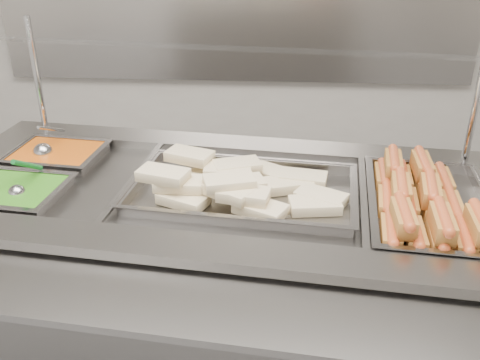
# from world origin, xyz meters

# --- Properties ---
(steam_counter) EXTENTS (1.87, 0.99, 0.86)m
(steam_counter) POSITION_xyz_m (0.10, 0.45, 0.43)
(steam_counter) COLOR slate
(steam_counter) RESTS_ON ground
(tray_rail) EXTENTS (1.73, 0.54, 0.05)m
(tray_rail) POSITION_xyz_m (0.05, -0.04, 0.81)
(tray_rail) COLOR gray
(tray_rail) RESTS_ON steam_counter
(sneeze_guard) EXTENTS (1.59, 0.45, 0.42)m
(sneeze_guard) POSITION_xyz_m (0.13, 0.65, 1.20)
(sneeze_guard) COLOR silver
(sneeze_guard) RESTS_ON steam_counter
(pan_hotdogs) EXTENTS (0.38, 0.56, 0.10)m
(pan_hotdogs) POSITION_xyz_m (0.70, 0.38, 0.82)
(pan_hotdogs) COLOR gray
(pan_hotdogs) RESTS_ON steam_counter
(pan_wraps) EXTENTS (0.69, 0.45, 0.07)m
(pan_wraps) POSITION_xyz_m (0.16, 0.44, 0.83)
(pan_wraps) COLOR gray
(pan_wraps) RESTS_ON steam_counter
(pan_beans) EXTENTS (0.31, 0.26, 0.10)m
(pan_beans) POSITION_xyz_m (-0.49, 0.65, 0.82)
(pan_beans) COLOR gray
(pan_beans) RESTS_ON steam_counter
(pan_peas) EXTENTS (0.31, 0.26, 0.10)m
(pan_peas) POSITION_xyz_m (-0.52, 0.38, 0.82)
(pan_peas) COLOR gray
(pan_peas) RESTS_ON steam_counter
(hotdogs_in_buns) EXTENTS (0.30, 0.52, 0.11)m
(hotdogs_in_buns) POSITION_xyz_m (0.67, 0.37, 0.86)
(hotdogs_in_buns) COLOR #95591F
(hotdogs_in_buns) RESTS_ON pan_hotdogs
(tortilla_wraps) EXTENTS (0.62, 0.37, 0.09)m
(tortilla_wraps) POSITION_xyz_m (0.15, 0.43, 0.87)
(tortilla_wraps) COLOR beige
(tortilla_wraps) RESTS_ON pan_wraps
(ladle) EXTENTS (0.07, 0.19, 0.13)m
(ladle) POSITION_xyz_m (-0.53, 0.64, 0.86)
(ladle) COLOR #B4B5B9
(ladle) RESTS_ON pan_beans
(serving_spoon) EXTENTS (0.05, 0.17, 0.13)m
(serving_spoon) POSITION_xyz_m (-0.49, 0.37, 0.86)
(serving_spoon) COLOR #B4B5B9
(serving_spoon) RESTS_ON pan_peas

